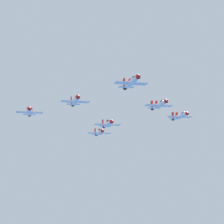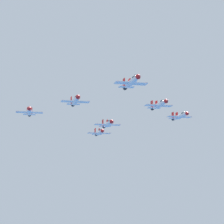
{
  "view_description": "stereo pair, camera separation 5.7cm",
  "coord_description": "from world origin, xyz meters",
  "px_view_note": "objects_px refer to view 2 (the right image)",
  "views": [
    {
      "loc": [
        -18.44,
        134.17,
        86.4
      ],
      "look_at": [
        5.03,
        -26.95,
        114.9
      ],
      "focal_mm": 64.57,
      "sensor_mm": 36.0,
      "label": 1
    },
    {
      "loc": [
        -18.49,
        134.16,
        86.4
      ],
      "look_at": [
        5.03,
        -26.95,
        114.9
      ],
      "focal_mm": 64.57,
      "sensor_mm": 36.0,
      "label": 2
    }
  ],
  "objects_px": {
    "jet_left_wingman": "(159,105)",
    "jet_left_outer": "(180,116)",
    "jet_right_wingman": "(75,101)",
    "jet_trailing": "(99,133)",
    "jet_lead": "(132,82)",
    "jet_slot_rear": "(108,124)",
    "jet_right_outer": "(29,112)"
  },
  "relations": [
    {
      "from": "jet_right_wingman",
      "to": "jet_trailing",
      "type": "bearing_deg",
      "value": 157.26
    },
    {
      "from": "jet_lead",
      "to": "jet_slot_rear",
      "type": "bearing_deg",
      "value": 179.47
    },
    {
      "from": "jet_lead",
      "to": "jet_slot_rear",
      "type": "distance_m",
      "value": 40.0
    },
    {
      "from": "jet_left_outer",
      "to": "jet_trailing",
      "type": "bearing_deg",
      "value": -121.35
    },
    {
      "from": "jet_right_outer",
      "to": "jet_right_wingman",
      "type": "bearing_deg",
      "value": 41.34
    },
    {
      "from": "jet_right_wingman",
      "to": "jet_slot_rear",
      "type": "xyz_separation_m",
      "value": [
        -8.57,
        -24.12,
        -5.57
      ]
    },
    {
      "from": "jet_slot_rear",
      "to": "jet_trailing",
      "type": "height_order",
      "value": "jet_slot_rear"
    },
    {
      "from": "jet_left_outer",
      "to": "jet_trailing",
      "type": "xyz_separation_m",
      "value": [
        37.92,
        -6.46,
        -5.97
      ]
    },
    {
      "from": "jet_slot_rear",
      "to": "jet_lead",
      "type": "bearing_deg",
      "value": 0.04
    },
    {
      "from": "jet_left_wingman",
      "to": "jet_left_outer",
      "type": "relative_size",
      "value": 1.0
    },
    {
      "from": "jet_left_wingman",
      "to": "jet_left_outer",
      "type": "bearing_deg",
      "value": 139.12
    },
    {
      "from": "jet_right_wingman",
      "to": "jet_left_outer",
      "type": "bearing_deg",
      "value": 111.7
    },
    {
      "from": "jet_lead",
      "to": "jet_left_outer",
      "type": "bearing_deg",
      "value": 139.11
    },
    {
      "from": "jet_right_wingman",
      "to": "jet_trailing",
      "type": "relative_size",
      "value": 0.98
    },
    {
      "from": "jet_left_wingman",
      "to": "jet_trailing",
      "type": "bearing_deg",
      "value": -157.49
    },
    {
      "from": "jet_right_wingman",
      "to": "jet_left_wingman",
      "type": "bearing_deg",
      "value": 90.29
    },
    {
      "from": "jet_lead",
      "to": "jet_right_wingman",
      "type": "distance_m",
      "value": 25.81
    },
    {
      "from": "jet_left_outer",
      "to": "jet_left_wingman",
      "type": "bearing_deg",
      "value": -41.25
    },
    {
      "from": "jet_left_wingman",
      "to": "jet_trailing",
      "type": "relative_size",
      "value": 1.0
    },
    {
      "from": "jet_lead",
      "to": "jet_left_outer",
      "type": "relative_size",
      "value": 1.03
    },
    {
      "from": "jet_left_wingman",
      "to": "jet_trailing",
      "type": "height_order",
      "value": "jet_left_wingman"
    },
    {
      "from": "jet_lead",
      "to": "jet_left_wingman",
      "type": "height_order",
      "value": "jet_lead"
    },
    {
      "from": "jet_left_outer",
      "to": "jet_right_outer",
      "type": "xyz_separation_m",
      "value": [
        61.99,
        23.54,
        -0.45
      ]
    },
    {
      "from": "jet_left_wingman",
      "to": "jet_lead",
      "type": "bearing_deg",
      "value": -40.88
    },
    {
      "from": "jet_lead",
      "to": "jet_trailing",
      "type": "xyz_separation_m",
      "value": [
        20.77,
        -54.7,
        -10.23
      ]
    },
    {
      "from": "jet_left_outer",
      "to": "jet_slot_rear",
      "type": "relative_size",
      "value": 0.98
    },
    {
      "from": "jet_right_outer",
      "to": "jet_left_outer",
      "type": "bearing_deg",
      "value": 90.97
    },
    {
      "from": "jet_right_outer",
      "to": "jet_trailing",
      "type": "relative_size",
      "value": 1.01
    },
    {
      "from": "jet_lead",
      "to": "jet_right_outer",
      "type": "distance_m",
      "value": 51.41
    },
    {
      "from": "jet_right_wingman",
      "to": "jet_trailing",
      "type": "height_order",
      "value": "jet_right_wingman"
    },
    {
      "from": "jet_lead",
      "to": "jet_slot_rear",
      "type": "relative_size",
      "value": 1.01
    },
    {
      "from": "jet_left_wingman",
      "to": "jet_slot_rear",
      "type": "relative_size",
      "value": 0.99
    }
  ]
}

